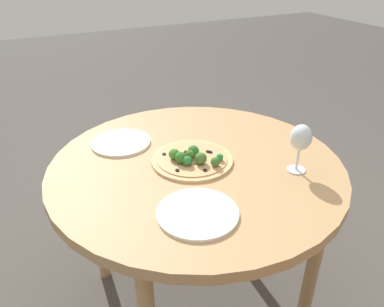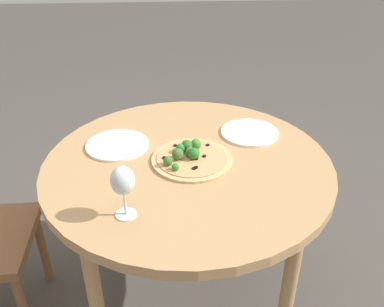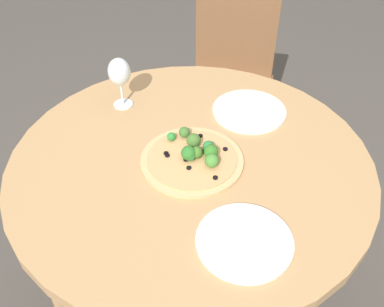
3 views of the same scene
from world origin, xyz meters
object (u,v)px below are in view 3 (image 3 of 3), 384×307
chair (230,75)px  wine_glass (119,73)px  plate_near (244,241)px  plate_far (249,111)px  pizza (194,157)px

chair → wine_glass: bearing=-112.4°
plate_near → plate_far: bearing=-82.6°
wine_glass → chair: bearing=-110.3°
pizza → chair: bearing=-87.2°
chair → plate_far: chair is taller
chair → plate_far: 0.68m
plate_near → wine_glass: bearing=-43.6°
plate_far → chair: bearing=-75.3°
wine_glass → plate_near: wine_glass is taller
pizza → wine_glass: bearing=-35.4°
chair → plate_near: (-0.23, 1.13, 0.25)m
chair → pizza: size_ratio=3.03×
plate_far → plate_near: bearing=97.4°
pizza → wine_glass: 0.38m
chair → plate_far: (-0.16, 0.61, 0.25)m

